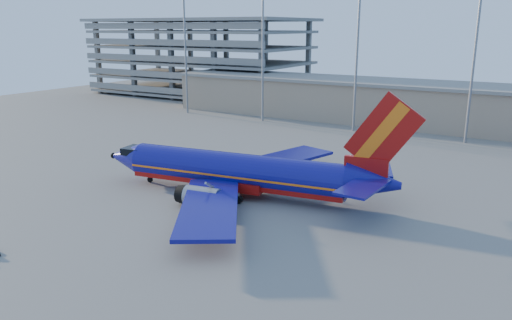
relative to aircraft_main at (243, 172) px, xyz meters
name	(u,v)px	position (x,y,z in m)	size (l,w,h in m)	color
ground	(248,208)	(2.82, -3.44, -2.77)	(220.00, 220.00, 0.00)	slate
terminal_building	(450,106)	(12.82, 54.56, 1.54)	(122.00, 16.00, 8.50)	#9D856C
parking_garage	(201,53)	(-59.18, 70.61, 8.96)	(62.00, 32.00, 21.40)	slate
light_mast_row	(414,36)	(7.82, 42.56, 14.78)	(101.60, 1.60, 28.65)	gray
aircraft_main	(243,172)	(0.00, 0.00, 0.00)	(38.22, 36.52, 12.99)	navy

